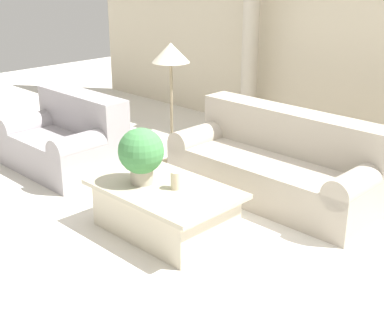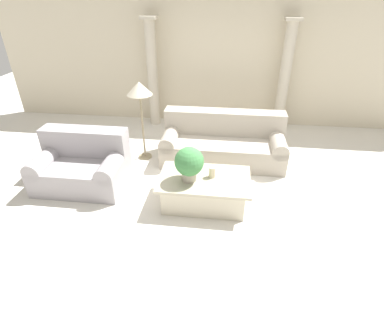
# 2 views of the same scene
# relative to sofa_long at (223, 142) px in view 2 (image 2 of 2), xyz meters

# --- Properties ---
(ground_plane) EXTENTS (16.00, 16.00, 0.00)m
(ground_plane) POSITION_rel_sofa_long_xyz_m (-0.19, -0.88, -0.34)
(ground_plane) COLOR silver
(wall_back) EXTENTS (10.00, 0.06, 3.20)m
(wall_back) POSITION_rel_sofa_long_xyz_m (-0.19, 1.86, 1.26)
(wall_back) COLOR beige
(wall_back) RESTS_ON ground_plane
(sofa_long) EXTENTS (2.20, 0.92, 0.86)m
(sofa_long) POSITION_rel_sofa_long_xyz_m (0.00, 0.00, 0.00)
(sofa_long) COLOR #ADA393
(sofa_long) RESTS_ON ground_plane
(loveseat) EXTENTS (1.38, 0.92, 0.86)m
(loveseat) POSITION_rel_sofa_long_xyz_m (-2.22, -1.08, 0.01)
(loveseat) COLOR #A19B9F
(loveseat) RESTS_ON ground_plane
(coffee_table) EXTENTS (1.32, 0.84, 0.44)m
(coffee_table) POSITION_rel_sofa_long_xyz_m (-0.23, -1.38, -0.12)
(coffee_table) COLOR beige
(coffee_table) RESTS_ON ground_plane
(potted_plant) EXTENTS (0.41, 0.41, 0.51)m
(potted_plant) POSITION_rel_sofa_long_xyz_m (-0.44, -1.45, 0.38)
(potted_plant) COLOR #B2A893
(potted_plant) RESTS_ON coffee_table
(pillar_candle) EXTENTS (0.10, 0.10, 0.16)m
(pillar_candle) POSITION_rel_sofa_long_xyz_m (-0.12, -1.33, 0.18)
(pillar_candle) COLOR beige
(pillar_candle) RESTS_ON coffee_table
(floor_lamp) EXTENTS (0.44, 0.44, 1.44)m
(floor_lamp) POSITION_rel_sofa_long_xyz_m (-1.46, -0.12, 0.92)
(floor_lamp) COLOR gray
(floor_lamp) RESTS_ON ground_plane
(column_left) EXTENTS (0.32, 0.32, 2.31)m
(column_left) POSITION_rel_sofa_long_xyz_m (-1.64, 1.54, 0.84)
(column_left) COLOR beige
(column_left) RESTS_ON ground_plane
(column_right) EXTENTS (0.32, 0.32, 2.31)m
(column_right) POSITION_rel_sofa_long_xyz_m (1.19, 1.54, 0.84)
(column_right) COLOR beige
(column_right) RESTS_ON ground_plane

